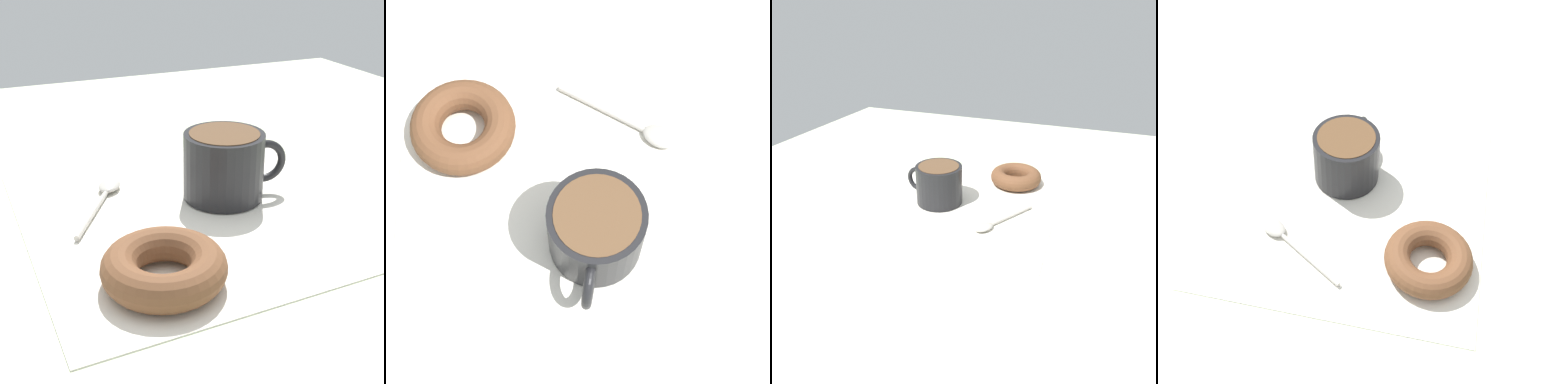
# 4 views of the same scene
# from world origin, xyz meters

# --- Properties ---
(ground_plane) EXTENTS (1.20, 1.20, 0.02)m
(ground_plane) POSITION_xyz_m (0.00, 0.00, -0.01)
(ground_plane) COLOR beige
(napkin) EXTENTS (0.37, 0.37, 0.00)m
(napkin) POSITION_xyz_m (-0.00, -0.02, 0.00)
(napkin) COLOR white
(napkin) RESTS_ON ground_plane
(coffee_cup) EXTENTS (0.12, 0.09, 0.07)m
(coffee_cup) POSITION_xyz_m (0.04, 0.00, 0.04)
(coffee_cup) COLOR black
(coffee_cup) RESTS_ON napkin
(donut) EXTENTS (0.11, 0.11, 0.03)m
(donut) POSITION_xyz_m (-0.08, -0.13, 0.02)
(donut) COLOR brown
(donut) RESTS_ON napkin
(spoon) EXTENTS (0.08, 0.12, 0.01)m
(spoon) POSITION_xyz_m (-0.08, 0.05, 0.01)
(spoon) COLOR #B7B2A8
(spoon) RESTS_ON napkin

